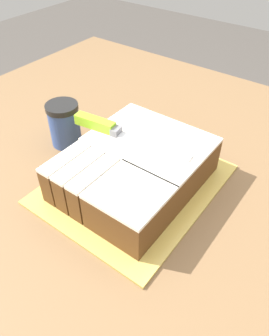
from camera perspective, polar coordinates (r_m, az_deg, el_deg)
name	(u,v)px	position (r m, az deg, el deg)	size (l,w,h in m)	color
countertop	(155,289)	(1.09, 3.55, -20.29)	(1.40, 1.10, 0.95)	brown
cake_board	(135,184)	(0.69, 0.00, -2.75)	(0.30, 0.36, 0.01)	gold
cake	(136,168)	(0.66, 0.29, 0.05)	(0.24, 0.30, 0.08)	brown
knife	(107,128)	(0.69, -4.83, 7.02)	(0.26, 0.06, 0.02)	silver
coffee_cup	(64,124)	(0.79, -12.10, 7.48)	(0.07, 0.07, 0.11)	#334C8C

